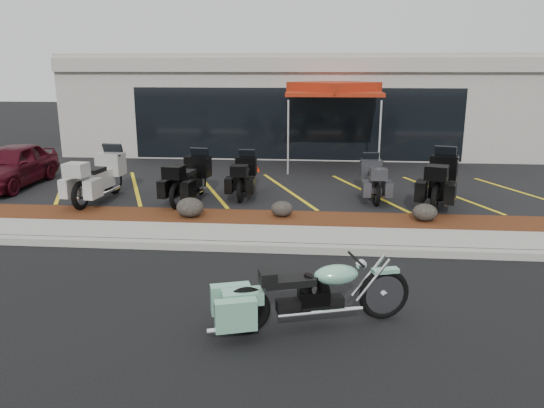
# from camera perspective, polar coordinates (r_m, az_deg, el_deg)

# --- Properties ---
(ground) EXTENTS (90.00, 90.00, 0.00)m
(ground) POSITION_cam_1_polar(r_m,az_deg,el_deg) (9.64, -0.37, -6.90)
(ground) COLOR black
(ground) RESTS_ON ground
(curb) EXTENTS (24.00, 0.25, 0.15)m
(curb) POSITION_cam_1_polar(r_m,az_deg,el_deg) (10.46, 0.10, -4.72)
(curb) COLOR gray
(curb) RESTS_ON ground
(sidewalk) EXTENTS (24.00, 1.20, 0.15)m
(sidewalk) POSITION_cam_1_polar(r_m,az_deg,el_deg) (11.12, 0.41, -3.54)
(sidewalk) COLOR gray
(sidewalk) RESTS_ON ground
(mulch_bed) EXTENTS (24.00, 1.20, 0.16)m
(mulch_bed) POSITION_cam_1_polar(r_m,az_deg,el_deg) (12.26, 0.87, -1.78)
(mulch_bed) COLOR #3A1B0D
(mulch_bed) RESTS_ON ground
(upper_lot) EXTENTS (26.00, 9.60, 0.15)m
(upper_lot) POSITION_cam_1_polar(r_m,az_deg,el_deg) (17.50, 2.18, 3.16)
(upper_lot) COLOR black
(upper_lot) RESTS_ON ground
(dealership_building) EXTENTS (18.00, 8.16, 4.00)m
(dealership_building) POSITION_cam_1_polar(r_m,az_deg,el_deg) (23.47, 3.03, 10.80)
(dealership_building) COLOR gray
(dealership_building) RESTS_ON ground
(boulder_left) EXTENTS (0.64, 0.53, 0.45)m
(boulder_left) POSITION_cam_1_polar(r_m,az_deg,el_deg) (12.35, -8.81, -0.36)
(boulder_left) COLOR black
(boulder_left) RESTS_ON mulch_bed
(boulder_mid) EXTENTS (0.51, 0.43, 0.36)m
(boulder_mid) POSITION_cam_1_polar(r_m,az_deg,el_deg) (12.26, 1.10, -0.52)
(boulder_mid) COLOR black
(boulder_mid) RESTS_ON mulch_bed
(boulder_right) EXTENTS (0.56, 0.47, 0.40)m
(boulder_right) POSITION_cam_1_polar(r_m,az_deg,el_deg) (12.37, 16.12, -0.88)
(boulder_right) COLOR black
(boulder_right) RESTS_ON mulch_bed
(hero_cruiser) EXTENTS (2.91, 1.51, 0.99)m
(hero_cruiser) POSITION_cam_1_polar(r_m,az_deg,el_deg) (7.77, 11.99, -8.72)
(hero_cruiser) COLOR #79BD9C
(hero_cruiser) RESTS_ON ground
(touring_white) EXTENTS (1.16, 2.46, 1.38)m
(touring_white) POSITION_cam_1_polar(r_m,az_deg,el_deg) (15.03, -16.66, 3.64)
(touring_white) COLOR #B9B9B4
(touring_white) RESTS_ON upper_lot
(touring_black_front) EXTENTS (1.17, 2.31, 1.29)m
(touring_black_front) POSITION_cam_1_polar(r_m,az_deg,el_deg) (14.48, -7.75, 3.53)
(touring_black_front) COLOR black
(touring_black_front) RESTS_ON upper_lot
(touring_black_mid) EXTENTS (0.78, 2.00, 1.16)m
(touring_black_mid) POSITION_cam_1_polar(r_m,az_deg,el_deg) (14.89, -2.71, 3.71)
(touring_black_mid) COLOR black
(touring_black_mid) RESTS_ON upper_lot
(touring_grey) EXTENTS (0.82, 1.98, 1.13)m
(touring_grey) POSITION_cam_1_polar(r_m,az_deg,el_deg) (14.76, 10.50, 3.33)
(touring_grey) COLOR #313237
(touring_grey) RESTS_ON upper_lot
(touring_black_rear) EXTENTS (1.62, 2.57, 1.40)m
(touring_black_rear) POSITION_cam_1_polar(r_m,az_deg,el_deg) (14.62, 18.00, 3.27)
(touring_black_rear) COLOR black
(touring_black_rear) RESTS_ON upper_lot
(parked_car) EXTENTS (1.55, 3.67, 1.24)m
(parked_car) POSITION_cam_1_polar(r_m,az_deg,el_deg) (17.07, -26.28, 3.74)
(parked_car) COLOR #3F0914
(parked_car) RESTS_ON upper_lot
(traffic_cone) EXTENTS (0.42, 0.42, 0.44)m
(traffic_cone) POSITION_cam_1_polar(r_m,az_deg,el_deg) (17.71, -1.93, 4.26)
(traffic_cone) COLOR red
(traffic_cone) RESTS_ON upper_lot
(popup_canopy) EXTENTS (3.34, 3.34, 2.88)m
(popup_canopy) POSITION_cam_1_polar(r_m,az_deg,el_deg) (18.34, 6.66, 12.07)
(popup_canopy) COLOR silver
(popup_canopy) RESTS_ON upper_lot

